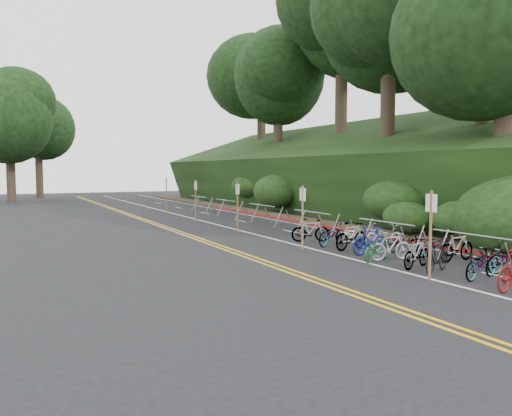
{
  "coord_description": "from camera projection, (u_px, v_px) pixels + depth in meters",
  "views": [
    {
      "loc": [
        -9.76,
        -11.36,
        3.1
      ],
      "look_at": [
        0.89,
        9.56,
        1.3
      ],
      "focal_mm": 35.0,
      "sensor_mm": 36.0,
      "label": 1
    }
  ],
  "objects": [
    {
      "name": "red_curb",
      "position": [
        313.0,
        224.0,
        27.99
      ],
      "size": [
        0.25,
        28.0,
        0.1
      ],
      "primitive_type": "cube",
      "color": "maroon",
      "rests_on": "ground"
    },
    {
      "name": "ground",
      "position": [
        376.0,
        275.0,
        14.75
      ],
      "size": [
        120.0,
        120.0,
        0.0
      ],
      "primitive_type": "plane",
      "color": "black",
      "rests_on": "ground"
    },
    {
      "name": "bike_front",
      "position": [
        377.0,
        248.0,
        16.92
      ],
      "size": [
        1.17,
        1.77,
        0.88
      ],
      "primitive_type": "imported",
      "rotation": [
        0.0,
        0.0,
        1.96
      ],
      "color": "#144C1E",
      "rests_on": "ground"
    },
    {
      "name": "embankment",
      "position": [
        342.0,
        177.0,
        37.33
      ],
      "size": [
        14.3,
        48.14,
        9.11
      ],
      "color": "black",
      "rests_on": "ground"
    },
    {
      "name": "bike_racks_rest",
      "position": [
        262.0,
        210.0,
        27.59
      ],
      "size": [
        1.14,
        23.0,
        1.17
      ],
      "color": "gray",
      "rests_on": "ground"
    },
    {
      "name": "bike_rack_front",
      "position": [
        474.0,
        245.0,
        14.82
      ],
      "size": [
        1.15,
        3.1,
        1.19
      ],
      "color": "gray",
      "rests_on": "ground"
    },
    {
      "name": "signpost_near",
      "position": [
        431.0,
        229.0,
        13.91
      ],
      "size": [
        0.08,
        0.4,
        2.53
      ],
      "color": "brown",
      "rests_on": "ground"
    },
    {
      "name": "signposts_rest",
      "position": [
        215.0,
        200.0,
        27.35
      ],
      "size": [
        0.08,
        18.4,
        2.5
      ],
      "color": "brown",
      "rests_on": "ground"
    },
    {
      "name": "road_markings",
      "position": [
        246.0,
        234.0,
        24.01
      ],
      "size": [
        7.47,
        80.0,
        0.01
      ],
      "color": "gold",
      "rests_on": "ground"
    },
    {
      "name": "tree_cluster",
      "position": [
        286.0,
        47.0,
        37.8
      ],
      "size": [
        33.32,
        54.77,
        19.95
      ],
      "color": "#2D2319",
      "rests_on": "ground"
    },
    {
      "name": "bike_valet",
      "position": [
        415.0,
        245.0,
        17.31
      ],
      "size": [
        3.15,
        11.54,
        1.09
      ],
      "color": "maroon",
      "rests_on": "ground"
    }
  ]
}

